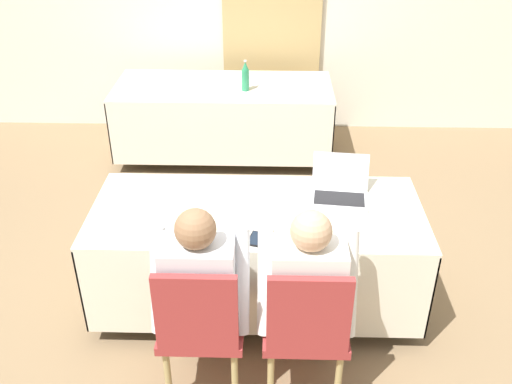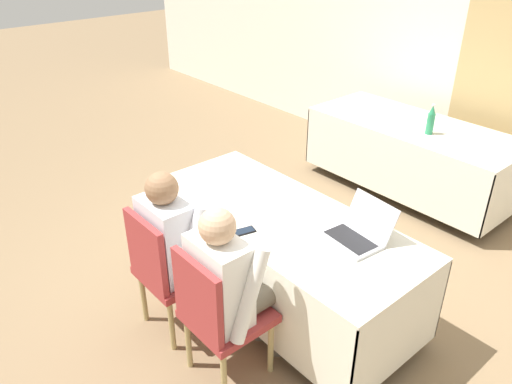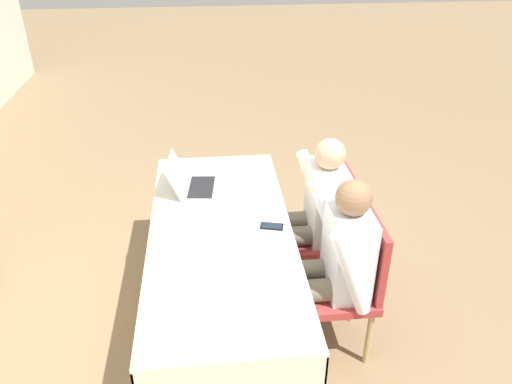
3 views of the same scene
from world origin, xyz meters
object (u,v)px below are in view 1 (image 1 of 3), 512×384
object	(u,v)px
person_white_shirt	(306,287)
person_checkered_shirt	(201,285)
laptop	(340,191)
cell_phone	(255,239)
chair_near_left	(201,323)
chair_near_right	(306,325)
water_bottle	(245,77)

from	to	relation	value
person_white_shirt	person_checkered_shirt	bearing A→B (deg)	0.00
laptop	cell_phone	xyz separation A→B (m)	(-0.51, -0.47, -0.04)
chair_near_left	chair_near_right	world-z (taller)	same
laptop	person_checkered_shirt	world-z (taller)	person_checkered_shirt
chair_near_left	water_bottle	bearing A→B (deg)	-92.39
chair_near_left	person_white_shirt	size ratio (longest dim) A/B	0.78
laptop	chair_near_right	xyz separation A→B (m)	(-0.24, -0.89, -0.27)
laptop	chair_near_left	size ratio (longest dim) A/B	0.42
cell_phone	water_bottle	world-z (taller)	water_bottle
water_bottle	cell_phone	bearing A→B (deg)	-86.19
chair_near_right	person_white_shirt	bearing A→B (deg)	-90.00
person_checkered_shirt	chair_near_right	bearing A→B (deg)	169.20
laptop	cell_phone	size ratio (longest dim) A/B	2.54
chair_near_left	person_checkered_shirt	xyz separation A→B (m)	(-0.00, 0.10, 0.16)
chair_near_right	person_checkered_shirt	bearing A→B (deg)	-10.80
water_bottle	chair_near_right	bearing A→B (deg)	-81.14
cell_phone	water_bottle	bearing A→B (deg)	108.18
water_bottle	person_checkered_shirt	xyz separation A→B (m)	(-0.11, -2.63, -0.19)
chair_near_left	person_white_shirt	bearing A→B (deg)	-169.20
chair_near_right	person_white_shirt	size ratio (longest dim) A/B	0.78
chair_near_left	laptop	bearing A→B (deg)	-131.14
water_bottle	person_checkered_shirt	bearing A→B (deg)	-92.48
laptop	person_white_shirt	size ratio (longest dim) A/B	0.33
chair_near_left	cell_phone	bearing A→B (deg)	-122.28
cell_phone	person_white_shirt	size ratio (longest dim) A/B	0.13
laptop	water_bottle	bearing A→B (deg)	115.81
cell_phone	chair_near_left	distance (m)	0.55
cell_phone	chair_near_right	xyz separation A→B (m)	(0.27, -0.42, -0.23)
person_checkered_shirt	water_bottle	bearing A→B (deg)	-92.48
water_bottle	chair_near_right	size ratio (longest dim) A/B	0.31
laptop	water_bottle	distance (m)	1.96
chair_near_right	person_white_shirt	world-z (taller)	person_white_shirt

